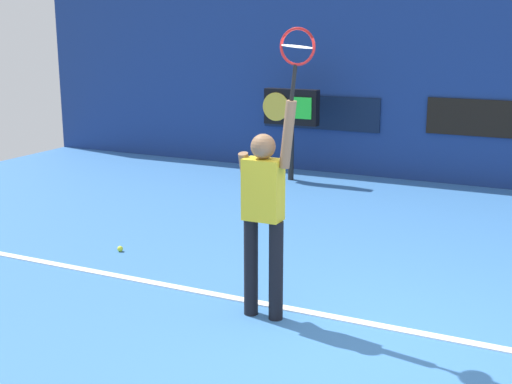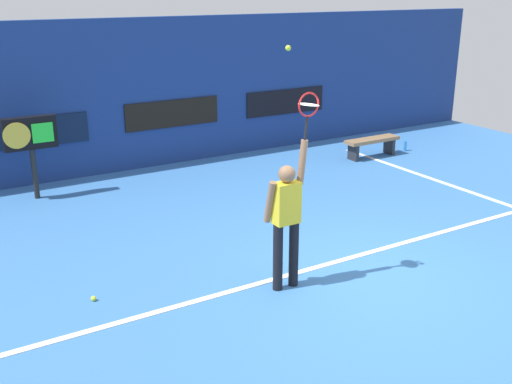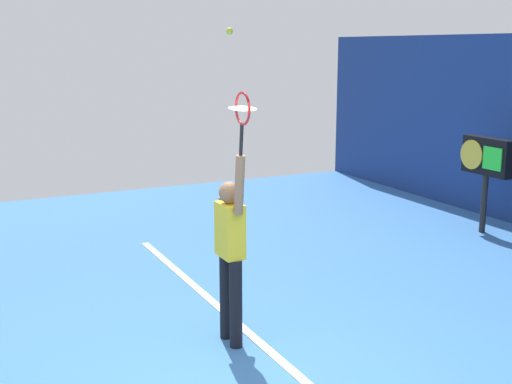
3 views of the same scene
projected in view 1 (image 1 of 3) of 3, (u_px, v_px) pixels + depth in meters
ground_plane at (377, 358)px, 5.52m from camera, size 18.00×18.00×0.00m
back_wall at (499, 89)px, 11.03m from camera, size 18.00×0.20×3.20m
sponsor_banner_center at (496, 119)px, 11.03m from camera, size 2.20×0.03×0.60m
sponsor_banner_portside at (320, 113)px, 12.31m from camera, size 2.20×0.03×0.60m
court_baseline at (396, 329)px, 6.03m from camera, size 10.00×0.10×0.01m
tennis_player at (264, 210)px, 6.07m from camera, size 0.55×0.31×1.99m
tennis_racket at (297, 51)px, 5.61m from camera, size 0.35×0.27×0.62m
scoreboard_clock at (291, 111)px, 11.63m from camera, size 0.96×0.20×1.56m
spare_ball at (120, 249)px, 8.10m from camera, size 0.07×0.07×0.07m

